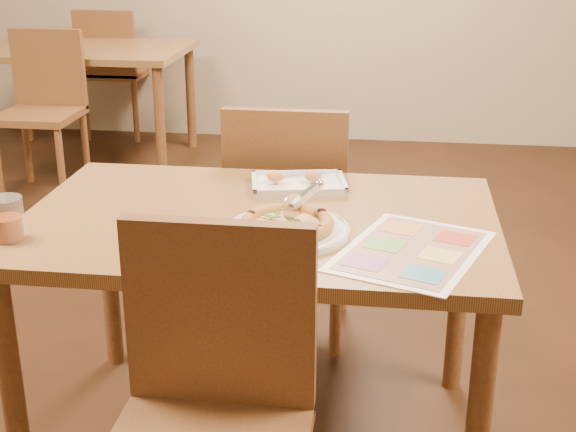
# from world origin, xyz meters

# --- Properties ---
(dining_table) EXTENTS (1.30, 0.85, 0.72)m
(dining_table) POSITION_xyz_m (0.00, 0.00, 0.63)
(dining_table) COLOR olive
(dining_table) RESTS_ON ground
(chair_near) EXTENTS (0.42, 0.42, 0.47)m
(chair_near) POSITION_xyz_m (0.00, -0.60, 0.57)
(chair_near) COLOR brown
(chair_near) RESTS_ON ground
(chair_far) EXTENTS (0.42, 0.42, 0.47)m
(chair_far) POSITION_xyz_m (-0.00, 0.60, 0.57)
(chair_far) COLOR brown
(chair_far) RESTS_ON ground
(bg_table) EXTENTS (1.30, 0.85, 0.72)m
(bg_table) POSITION_xyz_m (-1.60, 2.80, 0.63)
(bg_table) COLOR olive
(bg_table) RESTS_ON ground
(bg_chair_near) EXTENTS (0.42, 0.42, 0.47)m
(bg_chair_near) POSITION_xyz_m (-1.60, 2.20, 0.57)
(bg_chair_near) COLOR brown
(bg_chair_near) RESTS_ON ground
(bg_chair_far) EXTENTS (0.42, 0.42, 0.47)m
(bg_chair_far) POSITION_xyz_m (-1.60, 3.30, 0.57)
(bg_chair_far) COLOR brown
(bg_chair_far) RESTS_ON ground
(plate) EXTENTS (0.41, 0.41, 0.02)m
(plate) POSITION_xyz_m (0.10, -0.12, 0.73)
(plate) COLOR white
(plate) RESTS_ON dining_table
(pizza) EXTENTS (0.24, 0.24, 0.04)m
(pizza) POSITION_xyz_m (0.09, -0.13, 0.75)
(pizza) COLOR #BD9140
(pizza) RESTS_ON plate
(pizza_cutter) EXTENTS (0.09, 0.12, 0.08)m
(pizza_cutter) POSITION_xyz_m (0.13, -0.07, 0.80)
(pizza_cutter) COLOR silver
(pizza_cutter) RESTS_ON pizza
(appetizer_tray) EXTENTS (0.31, 0.24, 0.05)m
(appetizer_tray) POSITION_xyz_m (0.08, 0.25, 0.73)
(appetizer_tray) COLOR white
(appetizer_tray) RESTS_ON dining_table
(glass_tumbler) EXTENTS (0.09, 0.09, 0.11)m
(glass_tumbler) POSITION_xyz_m (-0.61, -0.25, 0.77)
(glass_tumbler) COLOR #8A350A
(glass_tumbler) RESTS_ON dining_table
(menu) EXTENTS (0.44, 0.51, 0.00)m
(menu) POSITION_xyz_m (0.41, -0.19, 0.72)
(menu) COLOR white
(menu) RESTS_ON dining_table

